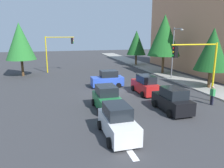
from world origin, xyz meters
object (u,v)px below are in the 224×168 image
object	(u,v)px
car_green	(107,99)
car_blue	(108,79)
street_lamp_curbside	(175,48)
car_black	(172,101)
car_white	(118,122)
car_red	(145,85)
tree_roadside_mid	(164,35)
traffic_signal_far_right	(57,47)
tree_roadside_near	(213,49)
traffic_signal_near_left	(198,61)
pedestrian_crossing	(212,95)
tree_opposite_side	(20,41)
tree_roadside_far	(136,43)

from	to	relation	value
car_green	car_blue	distance (m)	7.82
street_lamp_curbside	car_black	distance (m)	13.40
car_white	car_red	world-z (taller)	same
tree_roadside_mid	car_white	bearing A→B (deg)	-35.32
car_red	car_black	bearing A→B (deg)	-1.25
traffic_signal_far_right	tree_roadside_near	xyz separation A→B (m)	(16.00, 16.21, 0.40)
traffic_signal_near_left	car_green	world-z (taller)	traffic_signal_near_left
car_red	pedestrian_crossing	world-z (taller)	car_red
traffic_signal_far_right	car_white	xyz separation A→B (m)	(24.48, 2.62, -3.20)
street_lamp_curbside	tree_roadside_near	xyz separation A→B (m)	(5.61, 1.30, 0.14)
tree_opposite_side	car_black	xyz separation A→B (m)	(19.46, 13.47, -4.21)
tree_roadside_near	street_lamp_curbside	bearing A→B (deg)	-166.95
tree_roadside_mid	pedestrian_crossing	size ratio (longest dim) A/B	5.32
traffic_signal_near_left	traffic_signal_far_right	xyz separation A→B (m)	(-20.00, -11.37, 0.25)
street_lamp_curbside	car_black	world-z (taller)	street_lamp_curbside
traffic_signal_near_left	pedestrian_crossing	distance (m)	3.28
street_lamp_curbside	car_red	world-z (taller)	street_lamp_curbside
tree_roadside_far	car_red	size ratio (longest dim) A/B	1.62
tree_roadside_mid	car_green	distance (m)	19.13
street_lamp_curbside	car_green	xyz separation A→B (m)	(9.16, -11.72, -3.45)
tree_opposite_side	car_blue	size ratio (longest dim) A/B	2.08
traffic_signal_far_right	street_lamp_curbside	xyz separation A→B (m)	(10.39, 14.91, 0.26)
tree_roadside_mid	car_black	xyz separation A→B (m)	(15.46, -7.53, -5.05)
car_white	car_red	bearing A→B (deg)	146.44
pedestrian_crossing	tree_roadside_near	bearing A→B (deg)	143.06
car_green	traffic_signal_far_right	bearing A→B (deg)	-170.72
tree_roadside_mid	car_white	world-z (taller)	tree_roadside_mid
traffic_signal_near_left	tree_roadside_mid	size ratio (longest dim) A/B	0.60
traffic_signal_near_left	car_blue	bearing A→B (deg)	-142.40
traffic_signal_far_right	tree_opposite_side	size ratio (longest dim) A/B	0.74
traffic_signal_near_left	car_green	bearing A→B (deg)	-93.13
tree_roadside_near	car_white	size ratio (longest dim) A/B	1.73
traffic_signal_far_right	car_green	size ratio (longest dim) A/B	1.50
car_white	pedestrian_crossing	size ratio (longest dim) A/B	2.33
tree_roadside_mid	tree_opposite_side	xyz separation A→B (m)	(-4.00, -21.00, -0.84)
tree_roadside_far	car_blue	xyz separation A→B (m)	(16.00, -10.01, -3.56)
car_black	car_green	bearing A→B (deg)	-110.87
traffic_signal_far_right	car_black	xyz separation A→B (m)	(21.46, 8.19, -3.20)
tree_roadside_far	car_green	world-z (taller)	tree_roadside_far
street_lamp_curbside	tree_roadside_near	distance (m)	5.76
car_blue	tree_roadside_near	bearing A→B (deg)	70.03
car_blue	car_black	bearing A→B (deg)	17.48
tree_opposite_side	tree_roadside_near	bearing A→B (deg)	56.93
tree_roadside_near	car_black	size ratio (longest dim) A/B	1.73
car_white	pedestrian_crossing	xyz separation A→B (m)	(-3.48, 9.84, 0.01)
tree_roadside_far	car_black	world-z (taller)	tree_roadside_far
tree_roadside_mid	tree_opposite_side	distance (m)	21.39
street_lamp_curbside	traffic_signal_far_right	bearing A→B (deg)	-124.86
tree_roadside_far	pedestrian_crossing	world-z (taller)	tree_roadside_far
street_lamp_curbside	tree_roadside_mid	distance (m)	4.74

